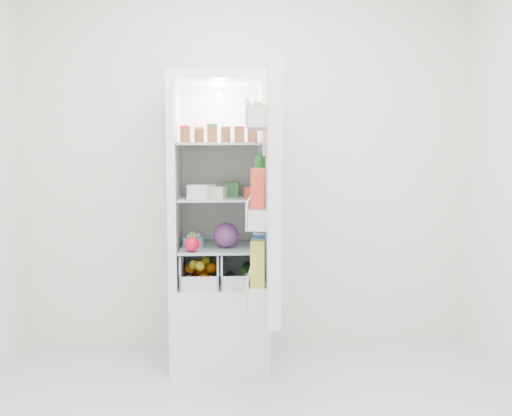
{
  "coord_description": "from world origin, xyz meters",
  "views": [
    {
      "loc": [
        -0.18,
        -2.36,
        1.33
      ],
      "look_at": [
        0.01,
        0.95,
        1.01
      ],
      "focal_mm": 40.0,
      "sensor_mm": 36.0,
      "label": 1
    }
  ],
  "objects": [
    {
      "name": "veg_pile",
      "position": [
        -0.07,
        1.18,
        0.56
      ],
      "size": [
        0.16,
        0.3,
        0.1
      ],
      "color": "#224C19",
      "rests_on": "refrigerator"
    },
    {
      "name": "citrus_pile",
      "position": [
        -0.32,
        1.16,
        0.58
      ],
      "size": [
        0.2,
        0.31,
        0.16
      ],
      "color": "orange",
      "rests_on": "refrigerator"
    },
    {
      "name": "red_cabbage",
      "position": [
        -0.16,
        1.11,
        0.82
      ],
      "size": [
        0.15,
        0.15,
        0.15
      ],
      "primitive_type": "sphere",
      "color": "#5C1F57",
      "rests_on": "shelf_low"
    },
    {
      "name": "condiment_jars",
      "position": [
        -0.2,
        1.07,
        1.43
      ],
      "size": [
        0.46,
        0.16,
        0.08
      ],
      "color": "#B21919",
      "rests_on": "shelf_top"
    },
    {
      "name": "crisper_right",
      "position": [
        -0.08,
        1.19,
        0.61
      ],
      "size": [
        0.23,
        0.46,
        0.22
      ],
      "primitive_type": null,
      "color": "silver",
      "rests_on": "refrigerator"
    },
    {
      "name": "foil_tray",
      "position": [
        -0.36,
        1.37,
        1.08
      ],
      "size": [
        0.2,
        0.18,
        0.04
      ],
      "primitive_type": "cube",
      "rotation": [
        0.0,
        0.0,
        -0.43
      ],
      "color": "silver",
      "rests_on": "shelf_mid"
    },
    {
      "name": "squeeze_bottle",
      "position": [
        0.01,
        1.23,
        1.49
      ],
      "size": [
        0.07,
        0.07,
        0.2
      ],
      "primitive_type": "cylinder",
      "rotation": [
        0.0,
        0.0,
        0.18
      ],
      "color": "white",
      "rests_on": "shelf_top"
    },
    {
      "name": "shelf_top",
      "position": [
        -0.2,
        1.19,
        1.38
      ],
      "size": [
        0.49,
        0.53,
        0.02
      ],
      "primitive_type": "cube",
      "color": "#9FB6BA",
      "rests_on": "refrigerator"
    },
    {
      "name": "shelf_low",
      "position": [
        -0.2,
        1.19,
        0.74
      ],
      "size": [
        0.49,
        0.53,
        0.01
      ],
      "primitive_type": "cube",
      "color": "#9FB6BA",
      "rests_on": "refrigerator"
    },
    {
      "name": "tub_cream",
      "position": [
        -0.22,
        1.06,
        1.09
      ],
      "size": [
        0.14,
        0.14,
        0.07
      ],
      "primitive_type": "cube",
      "rotation": [
        0.0,
        0.0,
        -0.25
      ],
      "color": "beige",
      "rests_on": "shelf_mid"
    },
    {
      "name": "tub_green",
      "position": [
        -0.13,
        1.29,
        1.1
      ],
      "size": [
        0.12,
        0.16,
        0.08
      ],
      "primitive_type": "cube",
      "rotation": [
        0.0,
        0.0,
        -0.12
      ],
      "color": "#3F8C45",
      "rests_on": "shelf_mid"
    },
    {
      "name": "mushroom_bowl",
      "position": [
        -0.36,
        1.14,
        0.78
      ],
      "size": [
        0.16,
        0.16,
        0.06
      ],
      "primitive_type": "cylinder",
      "rotation": [
        0.0,
        0.0,
        -0.27
      ],
      "color": "#85B0C7",
      "rests_on": "shelf_low"
    },
    {
      "name": "tub_white",
      "position": [
        -0.31,
        1.02,
        1.1
      ],
      "size": [
        0.17,
        0.17,
        0.08
      ],
      "primitive_type": "cube",
      "rotation": [
        0.0,
        0.0,
        -0.39
      ],
      "color": "silver",
      "rests_on": "shelf_mid"
    },
    {
      "name": "tin_red",
      "position": [
        -0.01,
        1.05,
        1.09
      ],
      "size": [
        0.13,
        0.13,
        0.07
      ],
      "primitive_type": "cylinder",
      "rotation": [
        0.0,
        0.0,
        0.38
      ],
      "color": "#B42B1B",
      "rests_on": "shelf_mid"
    },
    {
      "name": "bell_pepper",
      "position": [
        -0.36,
        0.97,
        0.79
      ],
      "size": [
        0.09,
        0.09,
        0.09
      ],
      "primitive_type": "sphere",
      "color": "red",
      "rests_on": "shelf_low"
    },
    {
      "name": "room_walls",
      "position": [
        0.0,
        0.0,
        1.59
      ],
      "size": [
        3.02,
        3.02,
        2.61
      ],
      "color": "white",
      "rests_on": "ground"
    },
    {
      "name": "fridge_door",
      "position": [
        0.07,
        0.61,
        1.09
      ],
      "size": [
        0.23,
        0.6,
        1.3
      ],
      "rotation": [
        0.0,
        0.0,
        1.47
      ],
      "color": "white",
      "rests_on": "refrigerator"
    },
    {
      "name": "refrigerator",
      "position": [
        -0.2,
        1.25,
        0.67
      ],
      "size": [
        0.6,
        0.6,
        1.8
      ],
      "color": "white",
      "rests_on": "ground"
    },
    {
      "name": "shelf_mid",
      "position": [
        -0.2,
        1.19,
        1.05
      ],
      "size": [
        0.49,
        0.53,
        0.02
      ],
      "primitive_type": "cube",
      "color": "#9FB6BA",
      "rests_on": "refrigerator"
    },
    {
      "name": "crisper_left",
      "position": [
        -0.32,
        1.19,
        0.61
      ],
      "size": [
        0.23,
        0.46,
        0.22
      ],
      "primitive_type": null,
      "color": "silver",
      "rests_on": "refrigerator"
    }
  ]
}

